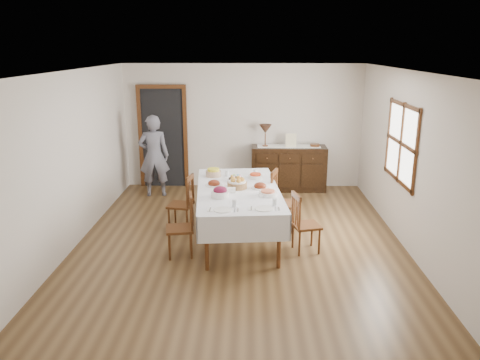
{
  "coord_description": "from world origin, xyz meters",
  "views": [
    {
      "loc": [
        0.16,
        -6.82,
        2.93
      ],
      "look_at": [
        0.0,
        0.1,
        0.95
      ],
      "focal_mm": 35.0,
      "sensor_mm": 36.0,
      "label": 1
    }
  ],
  "objects_px": {
    "sideboard": "(288,168)",
    "table_lamp": "(265,130)",
    "person": "(154,153)",
    "chair_left_far": "(183,202)",
    "chair_left_near": "(183,225)",
    "chair_right_far": "(282,200)",
    "chair_right_near": "(303,222)",
    "dining_table": "(238,194)"
  },
  "relations": [
    {
      "from": "chair_left_far",
      "to": "chair_right_near",
      "type": "distance_m",
      "value": 2.07
    },
    {
      "from": "chair_left_far",
      "to": "chair_right_near",
      "type": "bearing_deg",
      "value": 75.76
    },
    {
      "from": "chair_left_near",
      "to": "chair_right_near",
      "type": "bearing_deg",
      "value": 85.92
    },
    {
      "from": "chair_right_far",
      "to": "sideboard",
      "type": "distance_m",
      "value": 2.26
    },
    {
      "from": "person",
      "to": "dining_table",
      "type": "bearing_deg",
      "value": 119.18
    },
    {
      "from": "chair_left_near",
      "to": "chair_right_far",
      "type": "xyz_separation_m",
      "value": [
        1.48,
        1.04,
        0.04
      ]
    },
    {
      "from": "sideboard",
      "to": "person",
      "type": "relative_size",
      "value": 0.88
    },
    {
      "from": "chair_right_near",
      "to": "chair_left_near",
      "type": "bearing_deg",
      "value": 81.93
    },
    {
      "from": "person",
      "to": "chair_left_far",
      "type": "bearing_deg",
      "value": 105.77
    },
    {
      "from": "chair_left_far",
      "to": "chair_left_near",
      "type": "bearing_deg",
      "value": 17.89
    },
    {
      "from": "dining_table",
      "to": "sideboard",
      "type": "height_order",
      "value": "sideboard"
    },
    {
      "from": "chair_right_near",
      "to": "dining_table",
      "type": "bearing_deg",
      "value": 52.49
    },
    {
      "from": "chair_left_far",
      "to": "sideboard",
      "type": "distance_m",
      "value": 2.96
    },
    {
      "from": "chair_right_far",
      "to": "person",
      "type": "relative_size",
      "value": 0.57
    },
    {
      "from": "chair_left_near",
      "to": "table_lamp",
      "type": "height_order",
      "value": "table_lamp"
    },
    {
      "from": "chair_left_far",
      "to": "person",
      "type": "height_order",
      "value": "person"
    },
    {
      "from": "table_lamp",
      "to": "chair_left_far",
      "type": "bearing_deg",
      "value": -121.98
    },
    {
      "from": "chair_left_near",
      "to": "person",
      "type": "relative_size",
      "value": 0.52
    },
    {
      "from": "dining_table",
      "to": "table_lamp",
      "type": "distance_m",
      "value": 2.78
    },
    {
      "from": "sideboard",
      "to": "chair_right_far",
      "type": "bearing_deg",
      "value": -97.18
    },
    {
      "from": "chair_left_far",
      "to": "chair_right_far",
      "type": "bearing_deg",
      "value": 100.96
    },
    {
      "from": "chair_left_near",
      "to": "chair_left_far",
      "type": "distance_m",
      "value": 1.03
    },
    {
      "from": "chair_left_near",
      "to": "chair_right_far",
      "type": "bearing_deg",
      "value": 115.59
    },
    {
      "from": "chair_right_near",
      "to": "chair_right_far",
      "type": "height_order",
      "value": "chair_right_far"
    },
    {
      "from": "dining_table",
      "to": "chair_right_far",
      "type": "distance_m",
      "value": 0.87
    },
    {
      "from": "table_lamp",
      "to": "person",
      "type": "bearing_deg",
      "value": -168.78
    },
    {
      "from": "chair_left_near",
      "to": "sideboard",
      "type": "height_order",
      "value": "sideboard"
    },
    {
      "from": "table_lamp",
      "to": "chair_right_far",
      "type": "bearing_deg",
      "value": -84.5
    },
    {
      "from": "sideboard",
      "to": "dining_table",
      "type": "bearing_deg",
      "value": -110.15
    },
    {
      "from": "table_lamp",
      "to": "chair_left_near",
      "type": "bearing_deg",
      "value": -111.17
    },
    {
      "from": "chair_left_far",
      "to": "sideboard",
      "type": "xyz_separation_m",
      "value": [
        1.9,
        2.27,
        0.0
      ]
    },
    {
      "from": "chair_right_far",
      "to": "sideboard",
      "type": "relative_size",
      "value": 0.64
    },
    {
      "from": "dining_table",
      "to": "chair_left_far",
      "type": "bearing_deg",
      "value": 150.04
    },
    {
      "from": "person",
      "to": "chair_right_near",
      "type": "bearing_deg",
      "value": 126.7
    },
    {
      "from": "sideboard",
      "to": "person",
      "type": "xyz_separation_m",
      "value": [
        -2.73,
        -0.46,
        0.41
      ]
    },
    {
      "from": "chair_right_far",
      "to": "sideboard",
      "type": "bearing_deg",
      "value": 8.99
    },
    {
      "from": "chair_right_near",
      "to": "person",
      "type": "relative_size",
      "value": 0.51
    },
    {
      "from": "chair_left_near",
      "to": "chair_left_far",
      "type": "height_order",
      "value": "same"
    },
    {
      "from": "chair_left_far",
      "to": "person",
      "type": "relative_size",
      "value": 0.52
    },
    {
      "from": "dining_table",
      "to": "chair_right_far",
      "type": "bearing_deg",
      "value": 27.23
    },
    {
      "from": "table_lamp",
      "to": "sideboard",
      "type": "bearing_deg",
      "value": 1.67
    },
    {
      "from": "sideboard",
      "to": "table_lamp",
      "type": "distance_m",
      "value": 0.96
    }
  ]
}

